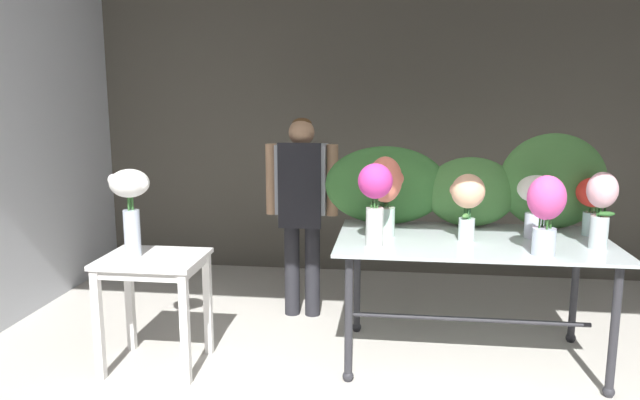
% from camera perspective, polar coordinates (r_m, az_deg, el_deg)
% --- Properties ---
extents(ground_plane, '(7.82, 7.82, 0.00)m').
position_cam_1_polar(ground_plane, '(4.42, 6.41, -13.34)').
color(ground_plane, beige).
extents(wall_back, '(5.84, 0.12, 2.82)m').
position_cam_1_polar(wall_back, '(5.84, 6.99, 6.74)').
color(wall_back, '#5B564C').
rests_on(wall_back, ground).
extents(display_table_glass, '(1.74, 0.99, 0.84)m').
position_cam_1_polar(display_table_glass, '(4.01, 14.31, -5.37)').
color(display_table_glass, silver).
rests_on(display_table_glass, ground).
extents(side_table_white, '(0.63, 0.53, 0.74)m').
position_cam_1_polar(side_table_white, '(3.98, -15.61, -6.82)').
color(side_table_white, white).
rests_on(side_table_white, ground).
extents(florist, '(0.57, 0.24, 1.57)m').
position_cam_1_polar(florist, '(4.64, -1.76, 0.33)').
color(florist, '#232328').
rests_on(florist, ground).
extents(foliage_backdrop, '(1.93, 0.24, 0.66)m').
position_cam_1_polar(foliage_backdrop, '(4.29, 14.44, 1.33)').
color(foliage_backdrop, '#387033').
rests_on(foliage_backdrop, display_table_glass).
extents(vase_fuchsia_snapdragons, '(0.22, 0.22, 0.47)m').
position_cam_1_polar(vase_fuchsia_snapdragons, '(3.66, 20.78, -0.78)').
color(vase_fuchsia_snapdragons, silver).
rests_on(vase_fuchsia_snapdragons, display_table_glass).
extents(vase_scarlet_tulips, '(0.22, 0.21, 0.39)m').
position_cam_1_polar(vase_scarlet_tulips, '(4.29, 24.61, 0.05)').
color(vase_scarlet_tulips, silver).
rests_on(vase_scarlet_tulips, display_table_glass).
extents(vase_coral_carnations, '(0.23, 0.22, 0.52)m').
position_cam_1_polar(vase_coral_carnations, '(3.90, 6.27, 0.93)').
color(vase_coral_carnations, silver).
rests_on(vase_coral_carnations, display_table_glass).
extents(vase_ivory_dahlias, '(0.24, 0.24, 0.41)m').
position_cam_1_polar(vase_ivory_dahlias, '(4.08, 19.94, 0.17)').
color(vase_ivory_dahlias, silver).
rests_on(vase_ivory_dahlias, display_table_glass).
extents(vase_peach_anemones, '(0.22, 0.21, 0.43)m').
position_cam_1_polar(vase_peach_anemones, '(3.87, 13.87, 0.18)').
color(vase_peach_anemones, silver).
rests_on(vase_peach_anemones, display_table_glass).
extents(vase_magenta_freesia, '(0.21, 0.21, 0.51)m').
position_cam_1_polar(vase_magenta_freesia, '(3.64, 5.30, 0.47)').
color(vase_magenta_freesia, silver).
rests_on(vase_magenta_freesia, display_table_glass).
extents(vase_blush_stock, '(0.19, 0.18, 0.47)m').
position_cam_1_polar(vase_blush_stock, '(3.94, 25.31, -0.35)').
color(vase_blush_stock, silver).
rests_on(vase_blush_stock, display_table_glass).
extents(vase_white_roses_tall, '(0.27, 0.24, 0.56)m').
position_cam_1_polar(vase_white_roses_tall, '(3.91, -17.67, 0.16)').
color(vase_white_roses_tall, silver).
rests_on(vase_white_roses_tall, side_table_white).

